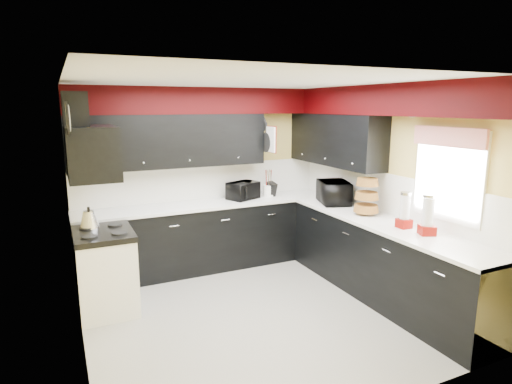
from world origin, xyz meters
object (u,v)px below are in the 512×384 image
at_px(knife_block, 271,189).
at_px(kettle, 89,219).
at_px(toaster_oven, 243,191).
at_px(microwave, 334,192).
at_px(utensil_crock, 268,191).

distance_m(knife_block, kettle, 2.62).
relative_size(toaster_oven, microwave, 0.77).
xyz_separation_m(toaster_oven, microwave, (1.02, -0.78, 0.03)).
distance_m(toaster_oven, utensil_crock, 0.41).
bearing_deg(toaster_oven, knife_block, -25.48).
xyz_separation_m(microwave, kettle, (-3.14, 0.23, -0.08)).
xyz_separation_m(utensil_crock, knife_block, (0.04, -0.02, 0.02)).
bearing_deg(utensil_crock, toaster_oven, -179.81).
bearing_deg(toaster_oven, utensil_crock, -22.73).
relative_size(toaster_oven, kettle, 2.00).
xyz_separation_m(microwave, knife_block, (-0.58, 0.76, -0.05)).
relative_size(microwave, knife_block, 2.59).
height_order(microwave, kettle, microwave).
relative_size(utensil_crock, knife_block, 0.80).
relative_size(utensil_crock, kettle, 0.80).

